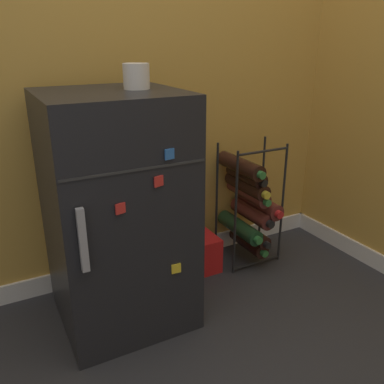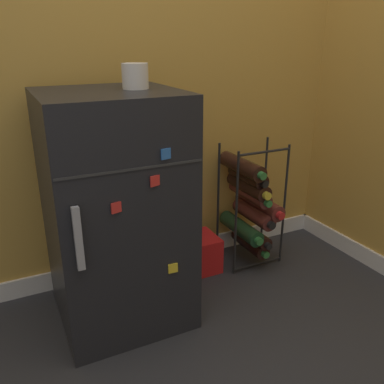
% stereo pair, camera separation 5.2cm
% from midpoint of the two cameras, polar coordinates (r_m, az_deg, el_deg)
% --- Properties ---
extents(ground_plane, '(14.00, 14.00, 0.00)m').
position_cam_midpoint_polar(ground_plane, '(1.73, 1.51, -18.58)').
color(ground_plane, '#28282B').
extents(wall_back, '(6.98, 0.07, 2.50)m').
position_cam_midpoint_polar(wall_back, '(1.90, -7.94, 24.76)').
color(wall_back, '#BC8C38').
rests_on(wall_back, ground_plane).
extents(mini_fridge, '(0.50, 0.53, 0.93)m').
position_cam_midpoint_polar(mini_fridge, '(1.62, -11.33, -2.82)').
color(mini_fridge, black).
rests_on(mini_fridge, ground_plane).
extents(wine_rack, '(0.30, 0.33, 0.63)m').
position_cam_midpoint_polar(wine_rack, '(2.07, 7.20, -1.76)').
color(wine_rack, black).
rests_on(wine_rack, ground_plane).
extents(soda_box, '(0.25, 0.19, 0.18)m').
position_cam_midpoint_polar(soda_box, '(2.05, -0.79, -8.75)').
color(soda_box, red).
rests_on(soda_box, ground_plane).
extents(fridge_top_cup, '(0.10, 0.10, 0.09)m').
position_cam_midpoint_polar(fridge_top_cup, '(1.53, -8.82, 15.76)').
color(fridge_top_cup, silver).
rests_on(fridge_top_cup, mini_fridge).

